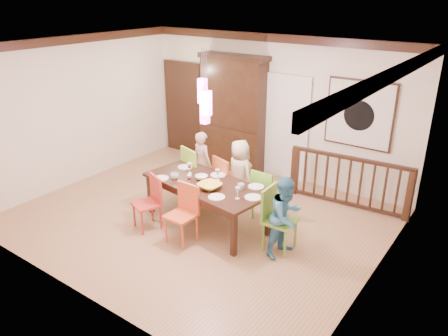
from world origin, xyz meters
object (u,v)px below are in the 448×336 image
Objects in this scene: chair_end_right at (281,216)px; china_hutch at (233,113)px; chair_far_left at (199,169)px; person_far_mid at (240,173)px; person_end_right at (286,217)px; dining_table at (206,187)px; person_far_left at (202,163)px; balustrade at (349,181)px.

china_hutch is at bearing 44.50° from chair_end_right.
person_far_mid is at bearing -147.37° from chair_far_left.
china_hutch is at bearing 58.29° from person_end_right.
person_end_right reaches higher than dining_table.
chair_end_right is (2.10, -0.66, -0.02)m from chair_far_left.
person_far_mid is (0.07, 0.89, -0.04)m from dining_table.
dining_table is 1.40m from chair_end_right.
china_hutch is (-1.08, 2.35, 0.57)m from dining_table.
person_end_right is at bearing 164.23° from person_far_mid.
person_far_left is (-0.79, 0.89, -0.05)m from dining_table.
person_far_left is at bearing -52.38° from chair_far_left.
balustrade is at bearing -10.70° from chair_end_right.
chair_end_right is at bearing 73.41° from person_end_right.
china_hutch is 3.59m from person_end_right.
person_end_right is at bearing 178.87° from chair_far_left.
dining_table is at bearing 153.38° from chair_far_left.
dining_table is 2.29× the size of chair_end_right.
balustrade is 1.77× the size of person_far_mid.
chair_far_left is 0.83× the size of person_far_left.
person_far_left is at bearing -160.12° from balustrade.
chair_far_left is 0.24m from person_far_left.
person_far_left is at bearing 139.45° from dining_table.
chair_end_right is 0.80× the size of person_far_left.
dining_table is 1.03× the size of balustrade.
person_far_mid is at bearing 67.85° from person_end_right.
china_hutch is 2.89m from balustrade.
person_far_left is (-2.48, -1.11, 0.12)m from balustrade.
person_end_right is (2.60, -2.40, -0.62)m from china_hutch.
person_far_left is 1.00× the size of person_far_mid.
person_far_left is at bearing 17.23° from person_far_mid.
chair_end_right is 0.40× the size of china_hutch.
chair_end_right is 3.47m from china_hutch.
person_far_left is at bearing 65.82° from chair_end_right.
person_far_mid is 1.73m from person_end_right.
balustrade is (2.78, -0.35, -0.74)m from china_hutch.
person_end_right is at bearing -119.79° from chair_end_right.
china_hutch is at bearing 168.74° from balustrade.
person_far_mid reaches higher than chair_far_left.
chair_far_left is at bearing 70.34° from chair_end_right.
chair_far_left is 1.83m from china_hutch.
person_far_mid is (-1.62, -1.11, 0.12)m from balustrade.
person_far_mid reaches higher than person_far_left.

